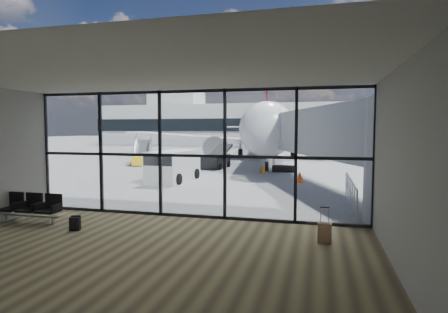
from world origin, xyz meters
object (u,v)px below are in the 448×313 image
at_px(seating_row, 31,206).
at_px(suitcase, 324,233).
at_px(service_van, 173,166).
at_px(belt_loader, 216,160).
at_px(backpack, 75,224).
at_px(mobile_stairs, 142,159).
at_px(airliner, 267,130).

bearing_deg(seating_row, suitcase, -1.12).
distance_m(service_van, belt_loader, 8.12).
bearing_deg(backpack, service_van, 78.86).
relative_size(seating_row, mobile_stairs, 0.65).
height_order(suitcase, service_van, service_van).
bearing_deg(suitcase, airliner, 98.85).
bearing_deg(service_van, suitcase, -47.77).
distance_m(service_van, mobile_stairs, 11.19).
xyz_separation_m(backpack, service_van, (-1.28, 11.10, 0.73)).
distance_m(airliner, service_van, 21.96).
height_order(airliner, mobile_stairs, airliner).
xyz_separation_m(backpack, belt_loader, (-0.82, 19.20, 0.42)).
xyz_separation_m(backpack, suitcase, (7.44, 0.53, 0.08)).
relative_size(suitcase, airliner, 0.03).
relative_size(backpack, airliner, 0.01).
distance_m(seating_row, service_van, 10.59).
height_order(suitcase, mobile_stairs, mobile_stairs).
bearing_deg(airliner, suitcase, -87.32).
bearing_deg(belt_loader, suitcase, -60.79).
xyz_separation_m(seating_row, airliner, (3.44, 32.25, 2.52)).
xyz_separation_m(airliner, mobile_stairs, (-9.22, -12.65, -2.54)).
distance_m(backpack, belt_loader, 19.22).
height_order(seating_row, backpack, seating_row).
distance_m(seating_row, suitcase, 9.52).
xyz_separation_m(seating_row, suitcase, (9.52, -0.02, -0.24)).
distance_m(backpack, mobile_stairs, 21.62).
relative_size(airliner, mobile_stairs, 11.39).
distance_m(backpack, airliner, 32.94).
xyz_separation_m(airliner, belt_loader, (-2.19, -13.59, -2.43)).
xyz_separation_m(seating_row, mobile_stairs, (-5.78, 19.60, -0.02)).
relative_size(backpack, belt_loader, 0.11).
relative_size(suitcase, service_van, 0.23).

